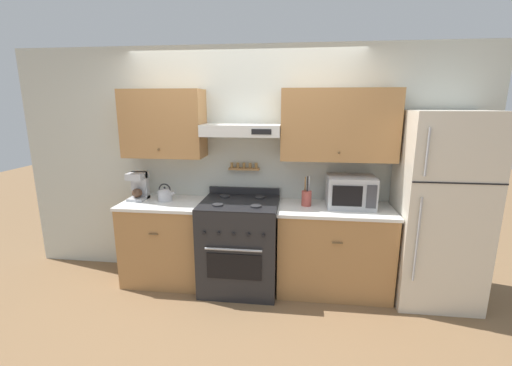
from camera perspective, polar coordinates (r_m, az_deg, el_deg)
ground_plane at (r=3.70m, az=-3.32°, el=-18.65°), size 16.00×16.00×0.00m
wall_back at (r=3.76m, az=-1.11°, el=5.08°), size 5.20×0.46×2.55m
counter_left at (r=3.99m, az=-14.75°, el=-9.30°), size 0.89×0.63×0.91m
counter_right at (r=3.74m, az=12.75°, el=-10.70°), size 1.17×0.63×0.91m
stove_range at (r=3.71m, az=-2.69°, el=-10.19°), size 0.79×0.73×1.03m
refrigerator at (r=3.78m, az=28.24°, el=-3.92°), size 0.78×0.69×1.89m
tea_kettle at (r=3.86m, az=-14.92°, el=-1.79°), size 0.20×0.15×0.19m
coffee_maker at (r=3.99m, az=-18.99°, el=-0.41°), size 0.18×0.22×0.30m
microwave at (r=3.62m, az=15.48°, el=-1.38°), size 0.48×0.37×0.32m
utensil_crock at (r=3.58m, az=8.43°, el=-2.42°), size 0.10×0.10×0.31m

